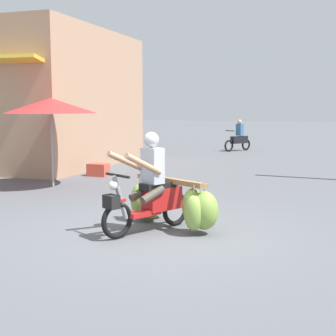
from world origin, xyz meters
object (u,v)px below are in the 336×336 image
(motorbike_main_loaded, at_px, (162,199))
(produce_crate, at_px, (98,170))
(market_umbrella_near_shop, at_px, (51,106))
(motorbike_distant_ahead_left, at_px, (239,138))

(motorbike_main_loaded, relative_size, produce_crate, 3.62)
(motorbike_main_loaded, xyz_separation_m, produce_crate, (-3.68, 4.97, -0.28))
(market_umbrella_near_shop, distance_m, produce_crate, 2.78)
(motorbike_distant_ahead_left, height_order, produce_crate, motorbike_distant_ahead_left)
(market_umbrella_near_shop, xyz_separation_m, produce_crate, (0.18, 2.09, -1.81))
(market_umbrella_near_shop, bearing_deg, produce_crate, 85.15)
(motorbike_main_loaded, bearing_deg, motorbike_distant_ahead_left, 95.24)
(motorbike_main_loaded, height_order, produce_crate, motorbike_main_loaded)
(motorbike_distant_ahead_left, relative_size, market_umbrella_near_shop, 0.63)
(motorbike_distant_ahead_left, relative_size, produce_crate, 2.50)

